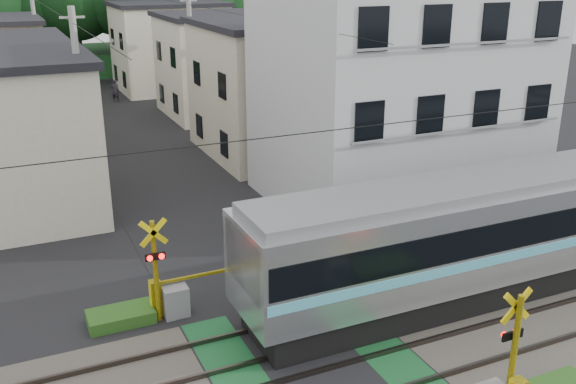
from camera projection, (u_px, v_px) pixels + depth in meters
name	position (u px, v px, depth m)	size (l,w,h in m)	color
ground	(312.00, 362.00, 16.12)	(120.00, 120.00, 0.00)	black
track_bed	(312.00, 361.00, 16.11)	(120.00, 120.00, 0.14)	#47423A
crossing_signal_far	(172.00, 293.00, 18.00)	(4.74, 0.65, 3.09)	yellow
apartment_block	(396.00, 89.00, 26.01)	(10.20, 8.36, 9.30)	silver
houses_row	(118.00, 76.00, 37.34)	(22.07, 31.35, 6.80)	silver
tree_hill	(61.00, 5.00, 54.61)	(40.00, 13.50, 11.93)	#133A16
catenary	(512.00, 190.00, 17.25)	(60.00, 5.04, 7.00)	#2D2D33
utility_poles	(102.00, 71.00, 34.05)	(7.90, 42.00, 8.00)	#A5A5A0
pedestrian	(115.00, 91.00, 46.11)	(0.59, 0.39, 1.62)	#35303C
weed_patches	(374.00, 341.00, 16.67)	(10.25, 8.80, 0.40)	#2D5E1E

